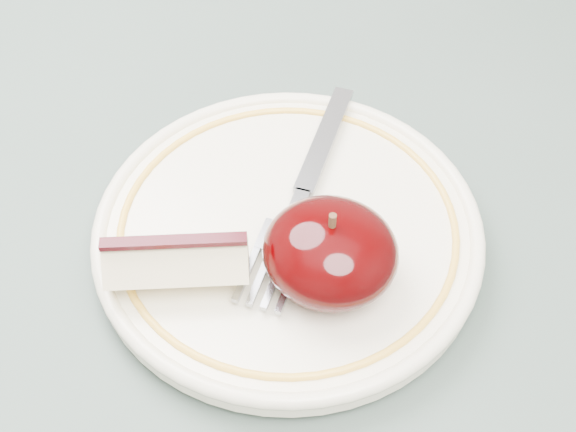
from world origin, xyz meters
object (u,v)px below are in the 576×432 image
(plate, at_px, (288,232))
(table, at_px, (180,418))
(apple_half, at_px, (330,252))
(fork, at_px, (302,194))

(plate, bearing_deg, table, -113.85)
(table, height_order, plate, plate)
(apple_half, bearing_deg, table, -138.51)
(table, distance_m, plate, 0.14)
(apple_half, distance_m, fork, 0.06)
(table, xyz_separation_m, plate, (0.04, 0.09, 0.10))
(plate, xyz_separation_m, apple_half, (0.03, -0.02, 0.03))
(table, xyz_separation_m, apple_half, (0.07, 0.06, 0.13))
(plate, xyz_separation_m, fork, (0.00, 0.02, 0.01))
(plate, bearing_deg, fork, 89.36)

